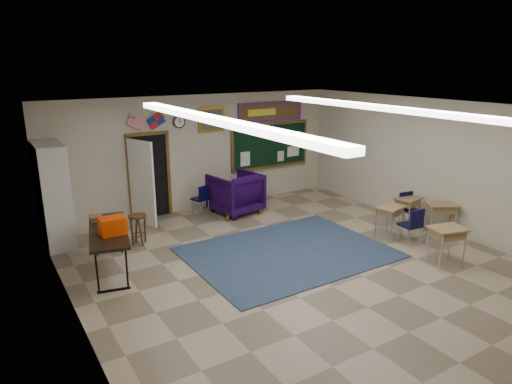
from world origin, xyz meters
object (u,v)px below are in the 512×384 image
student_desk_front_left (389,220)px  folding_table (110,248)px  wooden_stool (138,229)px  student_desk_front_right (407,210)px  wingback_armchair (235,193)px

student_desk_front_left → folding_table: folding_table is taller
student_desk_front_left → wooden_stool: 5.50m
student_desk_front_left → student_desk_front_right: (0.88, 0.25, 0.00)m
wingback_armchair → folding_table: size_ratio=0.56×
folding_table → wooden_stool: (0.85, 0.97, -0.11)m
folding_table → wingback_armchair: bearing=38.0°
folding_table → wooden_stool: 1.30m
student_desk_front_left → wooden_stool: student_desk_front_left is taller
student_desk_front_left → student_desk_front_right: size_ratio=1.00×
student_desk_front_left → wooden_stool: size_ratio=1.11×
student_desk_front_right → folding_table: (-6.59, 1.36, 0.04)m
wingback_armchair → folding_table: (-3.69, -1.75, -0.08)m
wingback_armchair → student_desk_front_left: wingback_armchair is taller
folding_table → wooden_stool: size_ratio=3.13×
student_desk_front_left → folding_table: 5.94m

